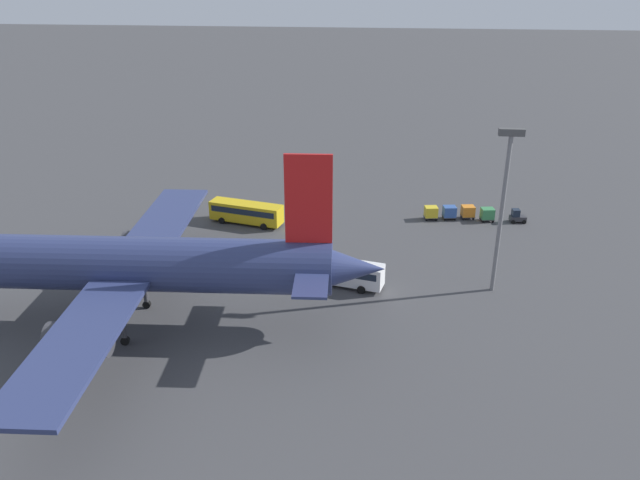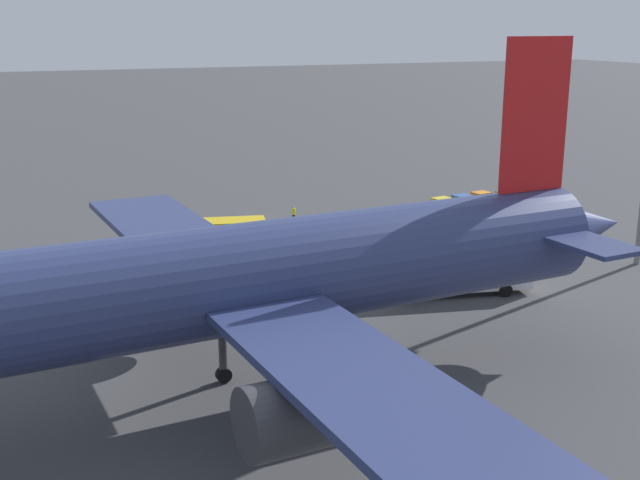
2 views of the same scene
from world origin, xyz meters
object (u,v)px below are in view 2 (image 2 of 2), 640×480
object	(u,v)px
worker_person	(294,214)
cargo_cart_orange	(481,200)
shuttle_bus_near	(203,235)
cargo_cart_yellow	(442,206)
cargo_cart_green	(506,199)
airplane	(212,285)
baggage_tug	(538,198)
shuttle_bus_far	(455,271)
cargo_cart_blue	(462,203)

from	to	relation	value
worker_person	cargo_cart_orange	distance (m)	21.76
shuttle_bus_near	cargo_cart_yellow	size ratio (longest dim) A/B	5.18
cargo_cart_green	cargo_cart_orange	world-z (taller)	same
cargo_cart_yellow	worker_person	bearing A→B (deg)	-13.93
cargo_cart_green	cargo_cart_yellow	distance (m)	8.56
airplane	baggage_tug	world-z (taller)	airplane
shuttle_bus_far	cargo_cart_blue	xyz separation A→B (m)	(-15.77, -23.14, -0.71)
shuttle_bus_near	baggage_tug	distance (m)	41.33
airplane	shuttle_bus_far	xyz separation A→B (m)	(-22.65, -12.00, -5.50)
baggage_tug	worker_person	bearing A→B (deg)	-13.24
shuttle_bus_far	baggage_tug	xyz separation A→B (m)	(-25.95, -22.91, -0.96)
worker_person	cargo_cart_blue	xyz separation A→B (m)	(-18.69, 3.48, 0.32)
worker_person	cargo_cart_blue	world-z (taller)	cargo_cart_blue
shuttle_bus_far	cargo_cart_orange	xyz separation A→B (m)	(-18.63, -23.62, -0.71)
airplane	shuttle_bus_far	world-z (taller)	airplane
cargo_cart_green	cargo_cart_blue	world-z (taller)	same
baggage_tug	worker_person	size ratio (longest dim) A/B	1.45
airplane	worker_person	bearing A→B (deg)	-120.53
baggage_tug	cargo_cart_green	xyz separation A→B (m)	(4.47, 0.01, 0.25)
cargo_cart_yellow	baggage_tug	bearing A→B (deg)	-179.01
cargo_cart_orange	cargo_cart_blue	bearing A→B (deg)	9.54
baggage_tug	cargo_cart_green	distance (m)	4.48
shuttle_bus_near	worker_person	bearing A→B (deg)	-131.22
cargo_cart_orange	shuttle_bus_near	bearing A→B (deg)	9.39
airplane	cargo_cart_green	distance (m)	56.60
cargo_cart_orange	cargo_cart_yellow	distance (m)	5.78
baggage_tug	cargo_cart_blue	size ratio (longest dim) A/B	1.13
shuttle_bus_near	cargo_cart_green	size ratio (longest dim) A/B	5.18
shuttle_bus_far	cargo_cart_green	xyz separation A→B (m)	(-21.48, -22.90, -0.71)
worker_person	cargo_cart_orange	xyz separation A→B (m)	(-21.55, 3.00, 0.32)
shuttle_bus_near	cargo_cart_blue	distance (m)	31.27
baggage_tug	cargo_cart_orange	bearing A→B (deg)	-11.43
cargo_cart_blue	cargo_cart_yellow	xyz separation A→B (m)	(2.85, 0.45, 0.00)
shuttle_bus_far	cargo_cart_blue	distance (m)	28.01
airplane	cargo_cart_yellow	size ratio (longest dim) A/B	25.91
shuttle_bus_far	cargo_cart_blue	bearing A→B (deg)	-111.21
shuttle_bus_far	cargo_cart_green	bearing A→B (deg)	-120.10
shuttle_bus_far	cargo_cart_yellow	size ratio (longest dim) A/B	5.46
cargo_cart_green	cargo_cart_yellow	bearing A→B (deg)	1.42
worker_person	cargo_cart_blue	distance (m)	19.02
worker_person	cargo_cart_yellow	size ratio (longest dim) A/B	0.78
cargo_cart_blue	baggage_tug	bearing A→B (deg)	178.73
cargo_cart_blue	cargo_cart_orange	bearing A→B (deg)	-170.46
cargo_cart_yellow	cargo_cart_blue	bearing A→B (deg)	-171.00
airplane	cargo_cart_blue	world-z (taller)	airplane
shuttle_bus_near	cargo_cart_orange	bearing A→B (deg)	-157.02
worker_person	cargo_cart_green	xyz separation A→B (m)	(-24.40, 3.72, 0.32)
shuttle_bus_far	airplane	bearing A→B (deg)	40.99
worker_person	shuttle_bus_near	bearing A→B (deg)	35.18
shuttle_bus_near	cargo_cart_orange	world-z (taller)	shuttle_bus_near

